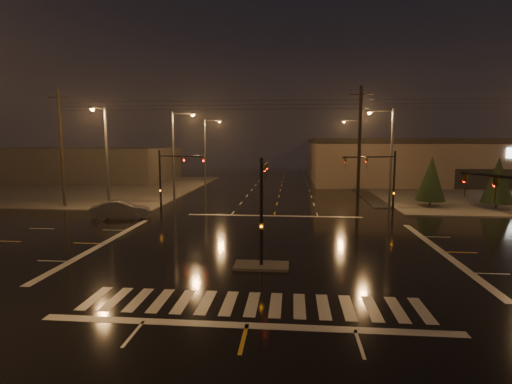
# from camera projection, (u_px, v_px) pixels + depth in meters

# --- Properties ---
(ground) EXTENTS (140.00, 140.00, 0.00)m
(ground) POSITION_uv_depth(u_px,v_px,m) (266.00, 248.00, 25.86)
(ground) COLOR black
(ground) RESTS_ON ground
(sidewalk_ne) EXTENTS (36.00, 36.00, 0.12)m
(sidewalk_ne) POSITION_uv_depth(u_px,v_px,m) (507.00, 192.00, 52.76)
(sidewalk_ne) COLOR #44413D
(sidewalk_ne) RESTS_ON ground
(sidewalk_nw) EXTENTS (36.00, 36.00, 0.12)m
(sidewalk_nw) POSITION_uv_depth(u_px,v_px,m) (75.00, 188.00, 58.19)
(sidewalk_nw) COLOR #44413D
(sidewalk_nw) RESTS_ON ground
(median_island) EXTENTS (3.00, 1.60, 0.15)m
(median_island) POSITION_uv_depth(u_px,v_px,m) (261.00, 266.00, 21.90)
(median_island) COLOR #44413D
(median_island) RESTS_ON ground
(crosswalk) EXTENTS (15.00, 2.60, 0.01)m
(crosswalk) POSITION_uv_depth(u_px,v_px,m) (252.00, 304.00, 16.97)
(crosswalk) COLOR beige
(crosswalk) RESTS_ON ground
(stop_bar_near) EXTENTS (16.00, 0.50, 0.01)m
(stop_bar_near) POSITION_uv_depth(u_px,v_px,m) (247.00, 325.00, 14.99)
(stop_bar_near) COLOR beige
(stop_bar_near) RESTS_ON ground
(stop_bar_far) EXTENTS (16.00, 0.50, 0.01)m
(stop_bar_far) POSITION_uv_depth(u_px,v_px,m) (274.00, 216.00, 36.72)
(stop_bar_far) COLOR beige
(stop_bar_far) RESTS_ON ground
(retail_building) EXTENTS (60.20, 28.30, 7.20)m
(retail_building) POSITION_uv_depth(u_px,v_px,m) (490.00, 158.00, 67.61)
(retail_building) COLOR #756153
(retail_building) RESTS_ON ground
(commercial_block) EXTENTS (30.00, 18.00, 5.60)m
(commercial_block) POSITION_uv_depth(u_px,v_px,m) (84.00, 164.00, 70.13)
(commercial_block) COLOR #45413D
(commercial_block) RESTS_ON ground
(signal_mast_median) EXTENTS (0.25, 4.59, 6.00)m
(signal_mast_median) POSITION_uv_depth(u_px,v_px,m) (263.00, 197.00, 22.34)
(signal_mast_median) COLOR black
(signal_mast_median) RESTS_ON ground
(signal_mast_ne) EXTENTS (4.84, 1.86, 6.00)m
(signal_mast_ne) POSITION_uv_depth(u_px,v_px,m) (383.00, 177.00, 34.52)
(signal_mast_ne) COLOR black
(signal_mast_ne) RESTS_ON ground
(signal_mast_nw) EXTENTS (4.84, 1.86, 6.00)m
(signal_mast_nw) POSITION_uv_depth(u_px,v_px,m) (169.00, 175.00, 36.23)
(signal_mast_nw) COLOR black
(signal_mast_nw) RESTS_ON ground
(streetlight_1) EXTENTS (2.77, 0.32, 10.00)m
(streetlight_1) POSITION_uv_depth(u_px,v_px,m) (176.00, 150.00, 43.89)
(streetlight_1) COLOR #38383A
(streetlight_1) RESTS_ON ground
(streetlight_2) EXTENTS (2.77, 0.32, 10.00)m
(streetlight_2) POSITION_uv_depth(u_px,v_px,m) (207.00, 148.00, 59.69)
(streetlight_2) COLOR #38383A
(streetlight_2) RESTS_ON ground
(streetlight_3) EXTENTS (2.77, 0.32, 10.00)m
(streetlight_3) POSITION_uv_depth(u_px,v_px,m) (388.00, 151.00, 39.89)
(streetlight_3) COLOR #38383A
(streetlight_3) RESTS_ON ground
(streetlight_4) EXTENTS (2.77, 0.32, 10.00)m
(streetlight_4) POSITION_uv_depth(u_px,v_px,m) (357.00, 148.00, 59.64)
(streetlight_4) COLOR #38383A
(streetlight_4) RESTS_ON ground
(streetlight_5) EXTENTS (0.32, 2.77, 10.00)m
(streetlight_5) POSITION_uv_depth(u_px,v_px,m) (105.00, 152.00, 37.60)
(streetlight_5) COLOR #38383A
(streetlight_5) RESTS_ON ground
(utility_pole_0) EXTENTS (2.20, 0.32, 12.00)m
(utility_pole_0) POSITION_uv_depth(u_px,v_px,m) (61.00, 148.00, 40.88)
(utility_pole_0) COLOR black
(utility_pole_0) RESTS_ON ground
(utility_pole_1) EXTENTS (2.20, 0.32, 12.00)m
(utility_pole_1) POSITION_uv_depth(u_px,v_px,m) (359.00, 148.00, 38.16)
(utility_pole_1) COLOR black
(utility_pole_1) RESTS_ON ground
(conifer_0) EXTENTS (2.94, 2.94, 5.29)m
(conifer_0) POSITION_uv_depth(u_px,v_px,m) (431.00, 179.00, 41.08)
(conifer_0) COLOR black
(conifer_0) RESTS_ON ground
(conifer_1) EXTENTS (2.92, 2.92, 5.27)m
(conifer_1) POSITION_uv_depth(u_px,v_px,m) (498.00, 180.00, 39.48)
(conifer_1) COLOR black
(conifer_1) RESTS_ON ground
(car_crossing) EXTENTS (5.25, 3.09, 1.63)m
(car_crossing) POSITION_uv_depth(u_px,v_px,m) (121.00, 210.00, 35.08)
(car_crossing) COLOR #515258
(car_crossing) RESTS_ON ground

